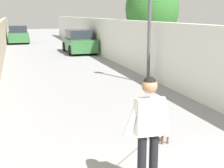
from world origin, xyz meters
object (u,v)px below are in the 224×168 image
(lamp_post, at_px, (150,10))
(person_skateboarder, at_px, (149,124))
(car_far, at_px, (18,35))
(car_near, at_px, (79,42))
(dog, at_px, (162,128))
(tree_right_mid, at_px, (152,9))

(lamp_post, height_order, person_skateboarder, lamp_post)
(person_skateboarder, bearing_deg, car_far, 2.97)
(car_near, bearing_deg, dog, 175.06)
(tree_right_mid, height_order, car_far, tree_right_mid)
(tree_right_mid, distance_m, car_far, 16.26)
(dog, relative_size, car_near, 0.52)
(tree_right_mid, height_order, person_skateboarder, tree_right_mid)
(dog, relative_size, car_far, 0.49)
(car_near, height_order, car_far, same)
(lamp_post, xyz_separation_m, dog, (-5.29, 1.95, -2.43))
(person_skateboarder, distance_m, dog, 2.20)
(person_skateboarder, xyz_separation_m, car_far, (26.39, 1.37, -0.35))
(tree_right_mid, bearing_deg, lamp_post, 155.16)
(lamp_post, xyz_separation_m, car_far, (19.35, 4.39, -1.99))
(lamp_post, xyz_separation_m, car_near, (10.36, 0.60, -2.00))
(lamp_post, bearing_deg, car_near, 3.32)
(car_near, xyz_separation_m, car_far, (8.99, 3.79, 0.00))
(tree_right_mid, xyz_separation_m, lamp_post, (-4.60, 2.13, -0.11))
(person_skateboarder, relative_size, dog, 0.82)
(dog, bearing_deg, car_near, -4.94)
(person_skateboarder, xyz_separation_m, dog, (1.75, -1.07, -0.79))
(tree_right_mid, xyz_separation_m, car_near, (5.76, 2.73, -2.11))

